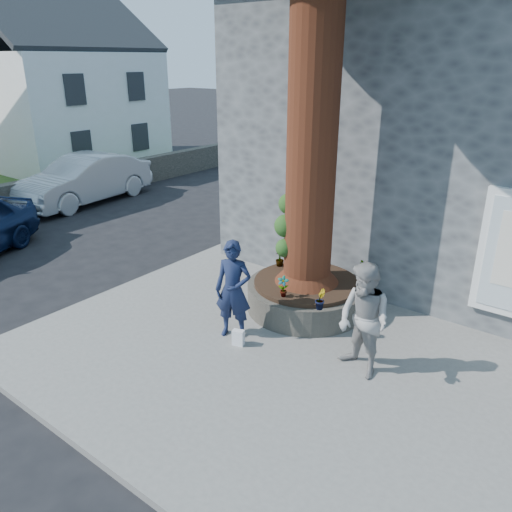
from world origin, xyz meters
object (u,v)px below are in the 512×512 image
Objects in this scene: planter at (306,295)px; man at (233,290)px; woman at (364,321)px; car_silver at (85,179)px.

planter is 1.29× the size of man.
woman is at bearing -35.36° from planter.
planter is 2.34m from woman.
planter is 10.86m from car_silver.
car_silver is at bearing 137.56° from man.
man is 10.89m from car_silver.
planter is 1.26× the size of woman.
woman is at bearing -22.88° from car_silver.
man is 0.36× the size of car_silver.
man reaches higher than planter.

